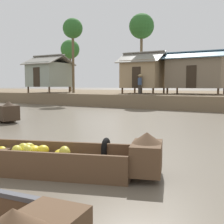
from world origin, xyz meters
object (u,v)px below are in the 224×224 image
(stilt_house_left, at_px, (49,74))
(palm_tree_far, at_px, (70,50))
(stilt_house_mid_left, at_px, (143,74))
(stilt_house_mid_right, at_px, (196,72))
(banana_boat, at_px, (34,156))
(palm_tree_mid, at_px, (73,30))
(palm_tree_near, at_px, (142,27))
(vendor_person, at_px, (140,83))

(stilt_house_left, distance_m, palm_tree_far, 5.82)
(stilt_house_mid_left, height_order, palm_tree_far, palm_tree_far)
(stilt_house_mid_left, bearing_deg, stilt_house_mid_right, 11.20)
(banana_boat, height_order, palm_tree_mid, palm_tree_mid)
(palm_tree_near, bearing_deg, vendor_person, -67.15)
(palm_tree_mid, distance_m, palm_tree_far, 5.46)
(stilt_house_mid_left, distance_m, stilt_house_mid_right, 4.52)
(banana_boat, distance_m, palm_tree_near, 22.45)
(stilt_house_left, bearing_deg, stilt_house_mid_left, 14.94)
(banana_boat, distance_m, vendor_person, 18.89)
(stilt_house_mid_right, xyz_separation_m, palm_tree_mid, (-11.15, -2.36, 4.15))
(stilt_house_mid_left, relative_size, stilt_house_mid_right, 0.78)
(palm_tree_near, height_order, palm_tree_mid, palm_tree_near)
(stilt_house_mid_left, distance_m, palm_tree_mid, 8.06)
(banana_boat, relative_size, palm_tree_far, 0.86)
(stilt_house_mid_right, height_order, palm_tree_near, palm_tree_near)
(palm_tree_far, distance_m, vendor_person, 12.11)
(banana_boat, bearing_deg, vendor_person, 108.85)
(stilt_house_mid_left, bearing_deg, banana_boat, -71.48)
(stilt_house_mid_left, bearing_deg, palm_tree_near, 127.95)
(banana_boat, relative_size, stilt_house_mid_right, 0.98)
(stilt_house_mid_left, xyz_separation_m, palm_tree_near, (-0.57, 0.73, 4.22))
(stilt_house_left, distance_m, stilt_house_mid_right, 13.82)
(banana_boat, height_order, palm_tree_near, palm_tree_near)
(stilt_house_left, xyz_separation_m, palm_tree_near, (8.43, 3.13, 4.18))
(vendor_person, bearing_deg, palm_tree_near, 112.85)
(stilt_house_mid_left, relative_size, palm_tree_mid, 0.57)
(stilt_house_mid_right, distance_m, palm_tree_near, 6.51)
(stilt_house_left, bearing_deg, palm_tree_mid, 22.00)
(palm_tree_far, bearing_deg, stilt_house_mid_right, -6.20)
(palm_tree_mid, bearing_deg, vendor_person, -1.63)
(banana_boat, bearing_deg, stilt_house_mid_right, 95.88)
(banana_boat, bearing_deg, stilt_house_mid_left, 108.52)
(stilt_house_mid_left, height_order, palm_tree_near, palm_tree_near)
(palm_tree_mid, bearing_deg, palm_tree_near, 19.78)
(palm_tree_mid, relative_size, vendor_person, 4.25)
(stilt_house_mid_left, height_order, vendor_person, stilt_house_mid_left)
(stilt_house_mid_right, relative_size, palm_tree_mid, 0.73)
(palm_tree_near, relative_size, vendor_person, 4.34)
(stilt_house_mid_right, bearing_deg, stilt_house_mid_left, -168.80)
(palm_tree_mid, xyz_separation_m, palm_tree_far, (-3.55, 3.96, -1.25))
(stilt_house_mid_left, xyz_separation_m, palm_tree_mid, (-6.72, -1.48, 4.21))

